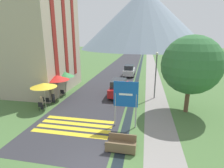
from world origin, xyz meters
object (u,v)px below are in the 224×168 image
(hotel_building, at_px, (42,31))
(person_standing_terrace, at_px, (53,93))
(cafe_chair_middle, at_px, (51,95))
(parked_car_near, at_px, (119,88))
(cafe_umbrella_middle_red, at_px, (57,78))
(cafe_chair_far_left, at_px, (63,93))
(tree_by_path, at_px, (191,65))
(cafe_chair_near_left, at_px, (48,101))
(cafe_umbrella_front_yellow, at_px, (44,85))
(cafe_umbrella_rear_green, at_px, (65,74))
(person_seated_far, at_px, (41,102))
(parked_car_far, at_px, (129,71))
(cafe_chair_nearest, at_px, (41,106))
(road_sign, at_px, (126,98))
(cafe_chair_near_right, at_px, (43,100))
(footbridge, at_px, (121,145))
(streetlamp, at_px, (156,71))

(hotel_building, height_order, person_standing_terrace, hotel_building)
(cafe_chair_middle, bearing_deg, parked_car_near, 6.50)
(cafe_umbrella_middle_red, bearing_deg, cafe_chair_far_left, 72.88)
(person_standing_terrace, xyz_separation_m, tree_by_path, (12.35, 0.26, 3.04))
(cafe_chair_near_left, distance_m, cafe_umbrella_front_yellow, 1.75)
(cafe_umbrella_rear_green, bearing_deg, cafe_umbrella_middle_red, -85.17)
(person_seated_far, relative_size, tree_by_path, 0.19)
(parked_car_far, distance_m, cafe_umbrella_middle_red, 13.87)
(cafe_chair_far_left, bearing_deg, person_seated_far, -70.22)
(cafe_chair_nearest, height_order, cafe_umbrella_front_yellow, cafe_umbrella_front_yellow)
(road_sign, xyz_separation_m, cafe_umbrella_front_yellow, (-7.47, 1.95, 0.02))
(cafe_chair_middle, distance_m, tree_by_path, 13.45)
(hotel_building, xyz_separation_m, cafe_umbrella_rear_green, (2.84, -0.78, -4.70))
(parked_car_near, relative_size, tree_by_path, 0.66)
(cafe_chair_near_right, bearing_deg, footbridge, -24.90)
(footbridge, bearing_deg, cafe_chair_near_right, 147.97)
(cafe_chair_near_right, bearing_deg, parked_car_far, 71.85)
(footbridge, bearing_deg, cafe_chair_middle, 141.08)
(cafe_umbrella_rear_green, relative_size, tree_by_path, 0.38)
(parked_car_far, xyz_separation_m, cafe_chair_far_left, (-5.96, -11.79, -0.39))
(person_seated_far, bearing_deg, cafe_chair_nearest, -62.43)
(parked_car_near, distance_m, cafe_umbrella_rear_green, 6.29)
(hotel_building, relative_size, footbridge, 7.58)
(cafe_umbrella_middle_red, relative_size, tree_by_path, 0.39)
(footbridge, xyz_separation_m, person_seated_far, (-7.81, 4.34, 0.45))
(cafe_umbrella_middle_red, height_order, cafe_umbrella_rear_green, cafe_umbrella_middle_red)
(road_sign, relative_size, cafe_umbrella_rear_green, 1.37)
(cafe_chair_near_left, relative_size, person_standing_terrace, 0.48)
(cafe_chair_middle, bearing_deg, cafe_chair_far_left, 36.67)
(cafe_chair_near_left, height_order, tree_by_path, tree_by_path)
(parked_car_near, distance_m, streetlamp, 4.30)
(cafe_chair_far_left, relative_size, person_standing_terrace, 0.48)
(cafe_chair_nearest, bearing_deg, parked_car_far, 50.75)
(cafe_umbrella_front_yellow, xyz_separation_m, streetlamp, (9.77, 4.66, 0.69))
(road_sign, bearing_deg, cafe_chair_nearest, 170.25)
(cafe_chair_near_left, bearing_deg, cafe_chair_nearest, -86.25)
(parked_car_near, bearing_deg, cafe_umbrella_middle_red, -159.11)
(road_sign, xyz_separation_m, cafe_chair_near_left, (-7.54, 2.44, -1.66))
(cafe_umbrella_front_yellow, height_order, streetlamp, streetlamp)
(cafe_chair_nearest, relative_size, person_seated_far, 0.70)
(footbridge, distance_m, tree_by_path, 8.73)
(cafe_chair_far_left, distance_m, cafe_chair_middle, 1.28)
(cafe_umbrella_middle_red, bearing_deg, tree_by_path, -3.90)
(cafe_chair_near_left, xyz_separation_m, person_seated_far, (-0.19, -0.71, 0.16))
(road_sign, height_order, parked_car_far, road_sign)
(parked_car_near, distance_m, cafe_chair_nearest, 8.09)
(parked_car_near, bearing_deg, cafe_umbrella_rear_green, -178.36)
(road_sign, bearing_deg, tree_by_path, 36.53)
(road_sign, height_order, cafe_umbrella_front_yellow, road_sign)
(cafe_chair_far_left, bearing_deg, cafe_umbrella_front_yellow, -65.93)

